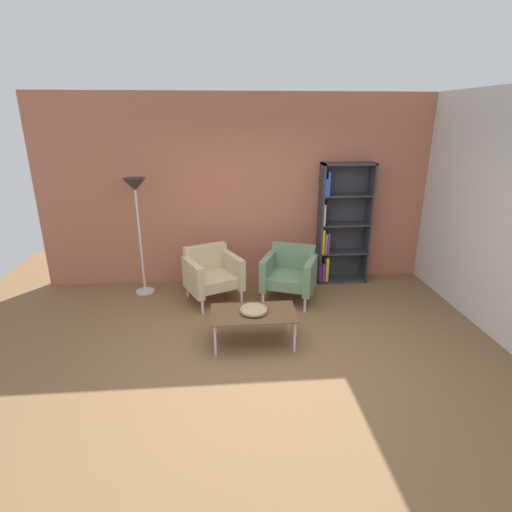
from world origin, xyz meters
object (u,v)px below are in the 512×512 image
Objects in this scene: armchair_by_bookshelf at (212,273)px; armchair_corner_red at (290,272)px; decorative_bowl at (254,310)px; coffee_table_low at (254,315)px; floor_lamp_torchiere at (136,199)px; bookshelf_tall at (340,226)px.

armchair_corner_red is (1.13, -0.06, 0.00)m from armchair_by_bookshelf.
decorative_bowl is 1.34m from armchair_by_bookshelf.
coffee_table_low is at bearing -82.87° from decorative_bowl.
armchair_corner_red is 2.44m from floor_lamp_torchiere.
coffee_table_low is 0.07m from decorative_bowl.
armchair_corner_red is (0.62, 1.18, -0.02)m from decorative_bowl.
decorative_bowl is 1.33m from armchair_corner_red.
bookshelf_tall is 1.09× the size of floor_lamp_torchiere.
armchair_corner_red is at bearing -143.89° from bookshelf_tall.
decorative_bowl is 0.18× the size of floor_lamp_torchiere.
floor_lamp_torchiere is at bearing 134.34° from coffee_table_low.
coffee_table_low is (-1.51, -1.83, -0.54)m from bookshelf_tall.
bookshelf_tall is 2.16m from armchair_by_bookshelf.
coffee_table_low is at bearing -91.91° from armchair_by_bookshelf.
armchair_by_bookshelf is 1.01× the size of armchair_corner_red.
bookshelf_tall is at bearing 4.50° from floor_lamp_torchiere.
coffee_table_low is 3.12× the size of decorative_bowl.
bookshelf_tall reaches higher than coffee_table_low.
decorative_bowl is at bearing -45.66° from floor_lamp_torchiere.
floor_lamp_torchiere reaches higher than armchair_corner_red.
decorative_bowl reaches higher than coffee_table_low.
bookshelf_tall is 1.21m from armchair_corner_red.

